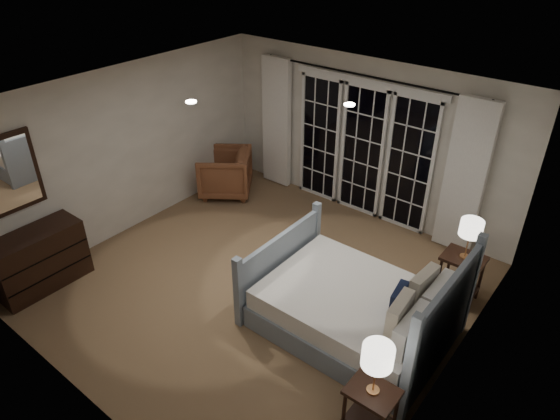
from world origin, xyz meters
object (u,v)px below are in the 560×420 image
Objects in this scene: bed at (356,309)px; nightstand_left at (371,406)px; lamp_left at (378,357)px; lamp_right at (471,229)px; dresser at (39,260)px; armchair at (225,173)px; nightstand_right at (461,271)px.

nightstand_left is (0.81, -1.10, 0.06)m from bed.
lamp_right is (-0.09, 2.39, 0.04)m from lamp_left.
lamp_right is at bearing 92.14° from lamp_left.
nightstand_left is 0.51× the size of dresser.
nightstand_left is at bearing 0.00° from lamp_left.
armchair is 3.31m from dresser.
nightstand_right is (0.72, 1.29, 0.11)m from bed.
nightstand_right is 4.25m from armchair.
nightstand_right is 2.47m from lamp_left.
armchair is at bearing 149.31° from lamp_left.
nightstand_right is 0.64m from lamp_right.
nightstand_left is 1.12× the size of lamp_right.
nightstand_left is 0.64m from lamp_left.
bed reaches higher than lamp_right.
bed reaches higher than dresser.
nightstand_left is 2.49m from lamp_right.
bed is 4.09m from dresser.
bed is 3.98× the size of lamp_left.
lamp_left is (0.09, -2.39, 0.60)m from nightstand_right.
lamp_right is 4.30m from armchair.
lamp_right reaches higher than armchair.
nightstand_left is 5.04m from armchair.
lamp_left is 4.56m from dresser.
dresser is (-3.65, -1.84, 0.08)m from bed.
lamp_right reaches higher than nightstand_left.
armchair is at bearing 177.63° from nightstand_right.
dresser is at bearing -38.17° from armchair.
lamp_right is 0.46× the size of dresser.
armchair is (-4.24, 0.18, -0.67)m from lamp_right.
lamp_left is 0.63× the size of armchair.
armchair is (-4.33, 2.57, -0.63)m from lamp_left.
dresser reaches higher than nightstand_left.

